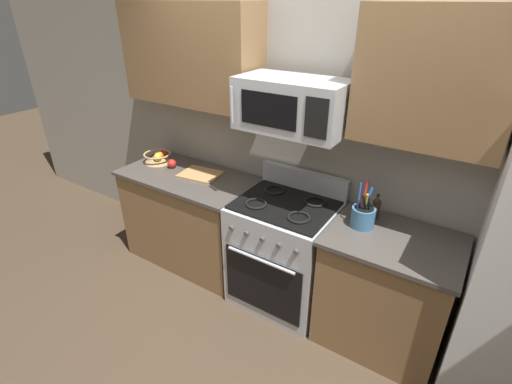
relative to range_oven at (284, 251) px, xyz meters
The scene contains 13 objects.
ground_plane 0.83m from the range_oven, 90.00° to the right, with size 16.00×16.00×0.00m, color #473828.
wall_back 0.92m from the range_oven, 90.00° to the left, with size 8.00×0.10×2.60m, color #9E998E.
counter_left 1.02m from the range_oven, behind, with size 1.26×0.66×0.91m.
range_oven is the anchor object (origin of this frame).
counter_right 0.83m from the range_oven, ahead, with size 0.87×0.66×0.91m.
microwave 1.21m from the range_oven, 90.03° to the left, with size 0.76×0.44×0.36m.
upper_cabinets_left 1.78m from the range_oven, behind, with size 1.25×0.34×0.79m.
upper_cabinets_right 1.68m from the range_oven, 11.98° to the left, with size 0.86×0.34×0.79m.
utensil_crock 0.78m from the range_oven, ahead, with size 0.16×0.16×0.34m.
fruit_basket 1.53m from the range_oven, behind, with size 0.26×0.26×0.11m.
apple_loose 1.33m from the range_oven, behind, with size 0.08×0.08×0.08m, color red.
cutting_board 1.02m from the range_oven, behind, with size 0.35×0.27×0.02m, color tan.
bottle_soy 0.84m from the range_oven, 17.25° to the left, with size 0.05×0.05×0.19m.
Camera 1 is at (1.18, -1.54, 2.33)m, focal length 26.27 mm.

